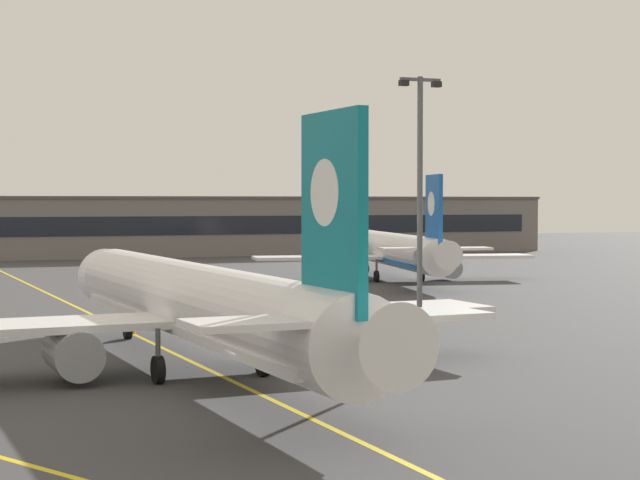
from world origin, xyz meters
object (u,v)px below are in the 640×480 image
at_px(safety_cone_by_nose_gear, 133,330).
at_px(airliner_background, 395,251).
at_px(airliner_foreground, 200,305).
at_px(apron_lamp_post, 420,218).

bearing_deg(safety_cone_by_nose_gear, airliner_background, 45.31).
height_order(airliner_foreground, safety_cone_by_nose_gear, airliner_foreground).
height_order(apron_lamp_post, safety_cone_by_nose_gear, apron_lamp_post).
xyz_separation_m(apron_lamp_post, safety_cone_by_nose_gear, (-10.61, 19.70, -7.38)).
height_order(airliner_background, safety_cone_by_nose_gear, airliner_background).
height_order(airliner_foreground, apron_lamp_post, apron_lamp_post).
height_order(airliner_foreground, airliner_background, airliner_foreground).
distance_m(airliner_foreground, airliner_background, 62.86).
distance_m(airliner_foreground, safety_cone_by_nose_gear, 17.36).
bearing_deg(apron_lamp_post, safety_cone_by_nose_gear, 118.31).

